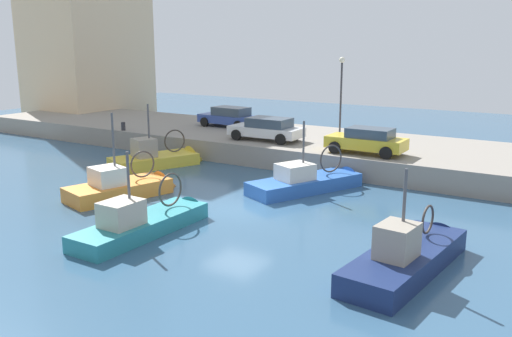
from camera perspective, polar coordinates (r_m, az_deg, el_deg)
name	(u,v)px	position (r m, az deg, el deg)	size (l,w,h in m)	color
water_surface	(237,209)	(23.55, -2.01, -4.15)	(80.00, 80.00, 0.00)	#335675
quay_wall	(345,151)	(33.27, 9.14, 1.83)	(9.00, 56.00, 1.20)	gray
fishing_boat_navy	(410,264)	(18.20, 15.57, -9.52)	(6.91, 2.51, 4.14)	navy
fishing_boat_teal	(149,228)	(21.14, -11.03, -6.03)	(6.59, 1.96, 3.94)	teal
fishing_boat_blue	(311,187)	(26.61, 5.69, -1.92)	(6.67, 4.25, 4.18)	#2D60B7
fishing_boat_orange	(127,193)	(26.09, -13.22, -2.50)	(5.71, 3.24, 4.76)	orange
fishing_boat_yellow	(161,163)	(32.08, -9.77, 0.53)	(5.92, 3.98, 4.50)	gold
parked_car_white	(267,129)	(32.79, 1.14, 4.14)	(2.14, 4.44, 1.36)	silver
parked_car_yellow	(367,140)	(29.37, 11.39, 2.86)	(1.91, 4.08, 1.37)	gold
parked_car_blue	(229,117)	(38.02, -2.76, 5.36)	(2.11, 4.39, 1.38)	#334C9E
mooring_bollard_mid	(123,126)	(37.61, -13.54, 4.26)	(0.28, 0.28, 0.55)	#2D2D33
quay_streetlamp	(341,83)	(34.53, 8.80, 8.70)	(0.36, 0.36, 4.83)	#38383D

